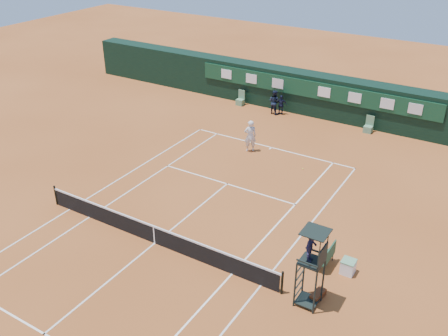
{
  "coord_description": "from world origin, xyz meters",
  "views": [
    {
      "loc": [
        12.39,
        -14.17,
        13.76
      ],
      "look_at": [
        0.04,
        6.0,
        1.2
      ],
      "focal_mm": 40.0,
      "sensor_mm": 36.0,
      "label": 1
    }
  ],
  "objects_px": {
    "tennis_net": "(154,234)",
    "umpire_chair": "(312,252)",
    "player_bench": "(327,255)",
    "cooler": "(348,267)",
    "player": "(250,136)"
  },
  "relations": [
    {
      "from": "tennis_net",
      "to": "umpire_chair",
      "type": "distance_m",
      "value": 7.73
    },
    {
      "from": "player_bench",
      "to": "cooler",
      "type": "xyz_separation_m",
      "value": [
        0.94,
        0.1,
        -0.27
      ]
    },
    {
      "from": "tennis_net",
      "to": "player_bench",
      "type": "height_order",
      "value": "same"
    },
    {
      "from": "tennis_net",
      "to": "cooler",
      "type": "height_order",
      "value": "tennis_net"
    },
    {
      "from": "tennis_net",
      "to": "cooler",
      "type": "distance_m",
      "value": 8.62
    },
    {
      "from": "player",
      "to": "cooler",
      "type": "bearing_deg",
      "value": 99.05
    },
    {
      "from": "tennis_net",
      "to": "cooler",
      "type": "bearing_deg",
      "value": 17.58
    },
    {
      "from": "umpire_chair",
      "to": "cooler",
      "type": "height_order",
      "value": "umpire_chair"
    },
    {
      "from": "player_bench",
      "to": "player",
      "type": "relative_size",
      "value": 0.58
    },
    {
      "from": "cooler",
      "to": "tennis_net",
      "type": "bearing_deg",
      "value": -162.42
    },
    {
      "from": "tennis_net",
      "to": "player",
      "type": "distance_m",
      "value": 10.79
    },
    {
      "from": "tennis_net",
      "to": "player",
      "type": "height_order",
      "value": "player"
    },
    {
      "from": "cooler",
      "to": "player",
      "type": "xyz_separation_m",
      "value": [
        -9.17,
        8.14,
        0.7
      ]
    },
    {
      "from": "player",
      "to": "player_bench",
      "type": "bearing_deg",
      "value": 95.61
    },
    {
      "from": "tennis_net",
      "to": "player_bench",
      "type": "bearing_deg",
      "value": 18.97
    }
  ]
}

